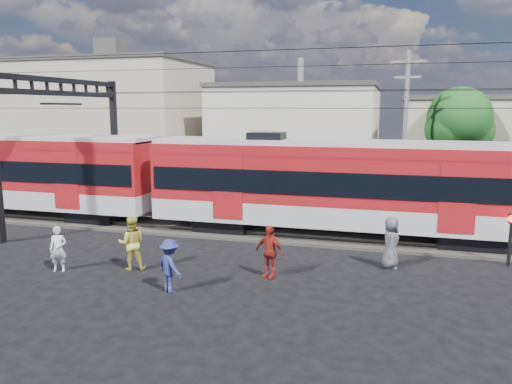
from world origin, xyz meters
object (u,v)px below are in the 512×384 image
crossing_signal (511,230)px  pedestrian_a (58,249)px  commuter_train (345,183)px  pedestrian_c (170,266)px

crossing_signal → pedestrian_a: bearing=-162.3°
commuter_train → pedestrian_c: commuter_train is taller
crossing_signal → commuter_train: bearing=159.8°
pedestrian_c → crossing_signal: crossing_signal is taller
commuter_train → pedestrian_a: size_ratio=32.28×
commuter_train → pedestrian_c: 9.03m
pedestrian_a → crossing_signal: 15.66m
pedestrian_c → crossing_signal: size_ratio=0.87×
commuter_train → crossing_signal: 6.48m
pedestrian_c → crossing_signal: (10.38, 5.53, 0.49)m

